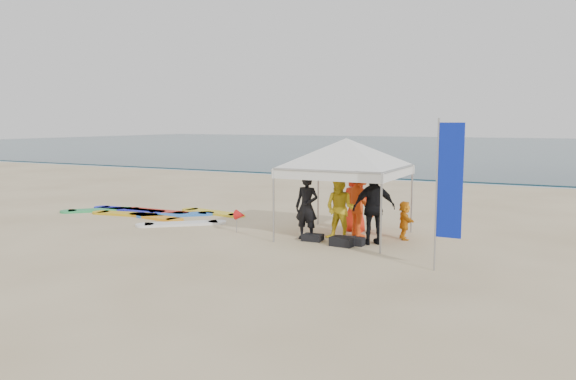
% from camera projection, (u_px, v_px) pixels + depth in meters
% --- Properties ---
extents(ground, '(120.00, 120.00, 0.00)m').
position_uv_depth(ground, '(218.00, 251.00, 13.20)').
color(ground, beige).
rests_on(ground, ground).
extents(ocean, '(160.00, 84.00, 0.08)m').
position_uv_depth(ocean, '(501.00, 147.00, 66.42)').
color(ocean, '#0C2633').
rests_on(ocean, ground).
extents(shoreline_foam, '(160.00, 1.20, 0.01)m').
position_uv_depth(shoreline_foam, '(412.00, 180.00, 29.34)').
color(shoreline_foam, silver).
rests_on(shoreline_foam, ground).
extents(person_black_a, '(0.62, 0.41, 1.69)m').
position_uv_depth(person_black_a, '(307.00, 207.00, 14.47)').
color(person_black_a, black).
rests_on(person_black_a, ground).
extents(person_yellow, '(0.83, 0.66, 1.63)m').
position_uv_depth(person_yellow, '(340.00, 208.00, 14.39)').
color(person_yellow, yellow).
rests_on(person_yellow, ground).
extents(person_orange_a, '(1.38, 1.32, 1.88)m').
position_uv_depth(person_orange_a, '(360.00, 201.00, 14.85)').
color(person_orange_a, '#EA4714').
rests_on(person_orange_a, ground).
extents(person_black_b, '(1.14, 0.98, 1.83)m').
position_uv_depth(person_black_b, '(374.00, 208.00, 13.84)').
color(person_black_b, black).
rests_on(person_black_b, ground).
extents(person_orange_b, '(0.86, 0.59, 1.68)m').
position_uv_depth(person_orange_b, '(355.00, 201.00, 15.48)').
color(person_orange_b, '#FF2E16').
rests_on(person_orange_b, ground).
extents(person_seated, '(0.70, 0.96, 1.00)m').
position_uv_depth(person_seated, '(404.00, 220.00, 14.47)').
color(person_seated, orange).
rests_on(person_seated, ground).
extents(canopy_tent, '(3.95, 3.95, 2.98)m').
position_uv_depth(canopy_tent, '(346.00, 139.00, 14.51)').
color(canopy_tent, '#A5A5A8').
rests_on(canopy_tent, ground).
extents(feather_flag, '(0.53, 0.04, 3.10)m').
position_uv_depth(feather_flag, '(449.00, 183.00, 11.16)').
color(feather_flag, '#A5A5A8').
rests_on(feather_flag, ground).
extents(marker_pennant, '(0.28, 0.28, 0.64)m').
position_uv_depth(marker_pennant, '(240.00, 215.00, 15.31)').
color(marker_pennant, '#A5A5A8').
rests_on(marker_pennant, ground).
extents(gear_pile, '(1.66, 0.68, 0.22)m').
position_uv_depth(gear_pile, '(337.00, 240.00, 13.98)').
color(gear_pile, black).
rests_on(gear_pile, ground).
extents(surfboard_spread, '(5.99, 3.44, 0.07)m').
position_uv_depth(surfboard_spread, '(154.00, 214.00, 18.34)').
color(surfboard_spread, red).
rests_on(surfboard_spread, ground).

